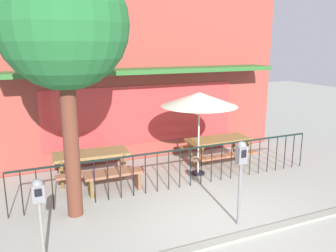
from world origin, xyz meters
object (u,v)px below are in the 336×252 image
object	(u,v)px
parking_meter_near	(39,199)
parking_meter_far	(241,161)
picnic_table_right	(218,144)
patio_umbrella	(199,100)
patio_bench	(115,178)
street_tree	(63,27)
picnic_table_left	(91,159)

from	to	relation	value
parking_meter_near	parking_meter_far	size ratio (longest dim) A/B	0.86
picnic_table_right	parking_meter_far	distance (m)	3.44
patio_umbrella	parking_meter_far	distance (m)	2.79
patio_umbrella	patio_bench	xyz separation A→B (m)	(-2.32, -0.24, -1.65)
street_tree	parking_meter_far	bearing A→B (deg)	-30.46
patio_bench	picnic_table_right	bearing A→B (deg)	11.94
street_tree	picnic_table_right	bearing A→B (deg)	18.61
picnic_table_left	patio_bench	distance (m)	0.93
parking_meter_near	street_tree	world-z (taller)	street_tree
picnic_table_right	patio_bench	xyz separation A→B (m)	(-3.20, -0.68, -0.26)
patio_umbrella	parking_meter_far	world-z (taller)	patio_umbrella
picnic_table_right	parking_meter_near	world-z (taller)	parking_meter_near
street_tree	parking_meter_near	bearing A→B (deg)	-116.38
parking_meter_near	patio_bench	bearing A→B (deg)	51.50
parking_meter_near	street_tree	distance (m)	3.04
picnic_table_right	patio_bench	world-z (taller)	picnic_table_right
picnic_table_right	street_tree	distance (m)	5.41
parking_meter_near	picnic_table_right	bearing A→B (deg)	30.15
parking_meter_far	picnic_table_left	bearing A→B (deg)	123.54
patio_bench	parking_meter_far	xyz separation A→B (m)	(1.77, -2.39, 0.92)
patio_umbrella	street_tree	xyz separation A→B (m)	(-3.35, -0.99, 1.68)
patio_umbrella	street_tree	world-z (taller)	street_tree
patio_umbrella	patio_bench	world-z (taller)	patio_umbrella
picnic_table_right	parking_meter_near	distance (m)	5.74
patio_bench	street_tree	xyz separation A→B (m)	(-1.03, -0.75, 3.32)
picnic_table_right	patio_umbrella	size ratio (longest dim) A/B	0.83
patio_umbrella	patio_bench	distance (m)	2.86
parking_meter_far	picnic_table_right	bearing A→B (deg)	65.02
picnic_table_left	street_tree	bearing A→B (deg)	-113.10
parking_meter_far	patio_umbrella	bearing A→B (deg)	78.11
patio_bench	parking_meter_near	size ratio (longest dim) A/B	0.99
picnic_table_left	parking_meter_far	bearing A→B (deg)	-56.46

